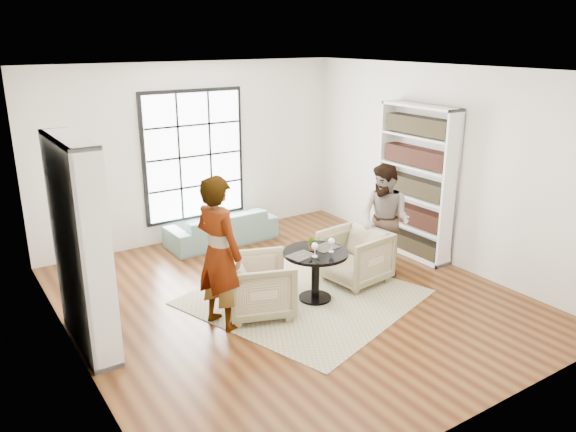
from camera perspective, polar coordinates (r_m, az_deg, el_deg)
ground at (r=7.68m, az=0.27°, el=-8.36°), size 6.00×6.00×0.00m
room_shell at (r=7.65m, az=-1.96°, el=1.64°), size 6.00×6.01×6.00m
rug at (r=7.70m, az=1.62°, el=-8.22°), size 3.29×3.29×0.01m
pedestal_table at (r=7.45m, az=2.82°, el=-4.98°), size 0.86×0.86×0.69m
sofa at (r=9.64m, az=-6.77°, el=-1.15°), size 1.88×0.77×0.55m
armchair_left at (r=7.15m, az=-2.90°, el=-7.09°), size 1.06×1.05×0.76m
armchair_right at (r=8.09m, az=6.79°, el=-4.10°), size 0.93×0.91×0.77m
person_left at (r=6.69m, az=-7.05°, el=-3.75°), size 0.62×0.78×1.89m
person_right at (r=8.29m, az=9.82°, el=-0.44°), size 0.82×0.94×1.65m
placemat_left at (r=7.23m, az=1.35°, el=-4.06°), size 0.38×0.31×0.01m
placemat_right at (r=7.53m, az=3.84°, el=-3.19°), size 0.38×0.31×0.01m
cutlery_left at (r=7.23m, az=1.35°, el=-4.01°), size 0.17×0.24×0.01m
cutlery_right at (r=7.52m, az=3.84°, el=-3.14°), size 0.17×0.24×0.01m
wine_glass_left at (r=7.16m, az=2.75°, el=-3.13°), size 0.09×0.09×0.19m
wine_glass_right at (r=7.34m, az=4.44°, el=-2.64°), size 0.09×0.09×0.19m
flower_centerpiece at (r=7.40m, az=2.58°, el=-2.72°), size 0.22×0.20×0.21m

